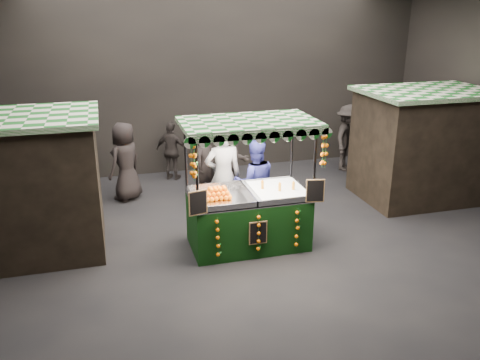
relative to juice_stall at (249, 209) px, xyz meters
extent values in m
plane|color=black|center=(0.30, -0.06, -0.77)|extent=(12.00, 12.00, 0.00)
cube|color=black|center=(0.30, 4.94, 1.73)|extent=(12.00, 0.10, 5.00)
cube|color=black|center=(0.30, -5.06, 1.73)|extent=(12.00, 0.10, 5.00)
cube|color=black|center=(-4.10, 0.94, 0.48)|extent=(2.80, 2.00, 2.50)
cube|color=#125618|center=(-4.10, 0.94, 1.78)|extent=(3.00, 2.20, 0.10)
cube|color=black|center=(4.70, 1.44, 0.48)|extent=(2.80, 2.00, 2.50)
cube|color=#125618|center=(4.70, 1.44, 1.78)|extent=(3.00, 2.20, 0.10)
cube|color=black|center=(-0.01, 0.04, -0.27)|extent=(2.19, 1.20, 1.00)
cube|color=silver|center=(-0.01, 0.04, 0.25)|extent=(2.19, 1.20, 0.04)
cylinder|color=black|center=(-1.08, -0.53, 0.43)|extent=(0.05, 0.05, 2.39)
cylinder|color=black|center=(1.05, -0.53, 0.43)|extent=(0.05, 0.05, 2.39)
cylinder|color=black|center=(-1.08, 0.61, 0.43)|extent=(0.05, 0.05, 2.39)
cylinder|color=black|center=(1.05, 0.61, 0.43)|extent=(0.05, 0.05, 2.39)
cube|color=#125618|center=(-0.01, 0.04, 1.67)|extent=(2.44, 1.45, 0.08)
cube|color=white|center=(0.59, 0.04, 0.31)|extent=(0.98, 1.08, 0.08)
cube|color=black|center=(-1.09, -0.59, 0.48)|extent=(0.34, 0.09, 0.44)
cube|color=black|center=(1.06, -0.59, 0.48)|extent=(0.34, 0.09, 0.44)
cube|color=black|center=(-0.01, -0.60, -0.22)|extent=(0.34, 0.02, 0.44)
imported|color=gray|center=(-0.22, 1.17, 0.29)|extent=(0.77, 0.51, 2.12)
imported|color=navy|center=(0.41, 1.00, 0.15)|extent=(0.96, 0.79, 1.84)
imported|color=black|center=(-0.27, 2.74, 0.05)|extent=(0.71, 0.64, 1.63)
imported|color=#2A2422|center=(0.32, 2.57, 0.12)|extent=(0.93, 0.76, 1.77)
imported|color=#2D2724|center=(-0.86, 4.30, 0.01)|extent=(0.98, 0.81, 1.56)
imported|color=black|center=(3.96, 3.80, 0.16)|extent=(1.33, 1.33, 1.85)
imported|color=black|center=(-2.11, 3.16, 0.17)|extent=(1.07, 1.06, 1.87)
camera|label=1|loc=(-2.49, -8.32, 3.66)|focal=37.17mm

